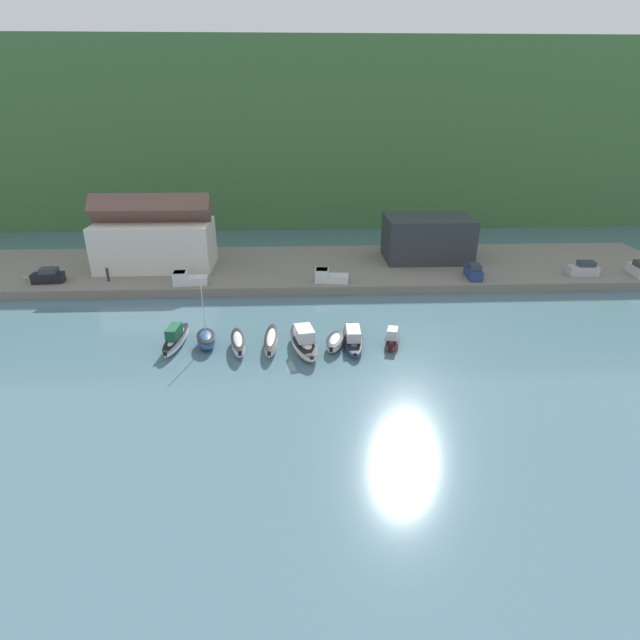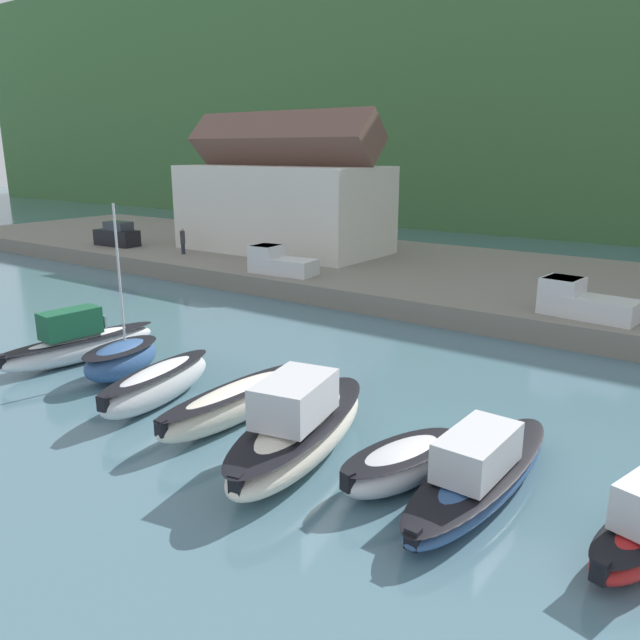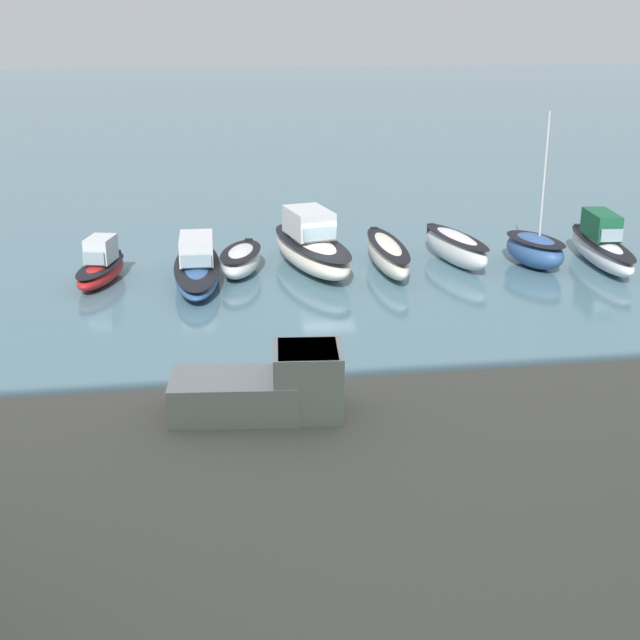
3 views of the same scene
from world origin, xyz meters
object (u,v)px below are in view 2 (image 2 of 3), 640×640
Objects in this scene: moored_boat_2 at (157,384)px; moored_boat_4 at (300,428)px; parked_car_2 at (117,235)px; pickup_truck_0 at (278,262)px; moored_boat_1 at (122,359)px; moored_boat_6 at (480,472)px; person_on_quay at (183,241)px; dog_on_quay at (101,236)px; moored_boat_3 at (235,402)px; pickup_truck_1 at (580,300)px; moored_boat_0 at (79,343)px; moored_boat_5 at (401,464)px.

moored_boat_2 is 7.17m from moored_boat_4.
parked_car_2 is 0.89× the size of pickup_truck_0.
moored_boat_1 is 16.31m from moored_boat_6.
person_on_quay is 2.62× the size of dog_on_quay.
person_on_quay is (-24.26, 19.69, 1.61)m from moored_boat_3.
parked_car_2 is 2.02× the size of person_on_quay.
moored_boat_1 reaches higher than pickup_truck_0.
pickup_truck_1 is (3.82, 18.78, 1.06)m from moored_boat_4.
parked_car_2 reaches higher than moored_boat_0.
person_on_quay reaches higher than moored_boat_4.
moored_boat_0 reaches higher than moored_boat_6.
moored_boat_1 reaches higher than moored_boat_5.
moored_boat_6 is at bearing 5.05° from moored_boat_0.
pickup_truck_1 is at bearing -94.27° from pickup_truck_0.
moored_boat_4 is at bearing -36.37° from person_on_quay.
moored_boat_4 is 1.01× the size of moored_boat_6.
pickup_truck_1 is 43.80m from dog_on_quay.
moored_boat_0 is at bearing -134.36° from parked_car_2.
moored_boat_3 is at bearing -39.07° from person_on_quay.
moored_boat_4 is at bearing -143.79° from pickup_truck_0.
moored_boat_5 is 48.09m from dog_on_quay.
pickup_truck_0 is (-2.02, 17.06, 1.18)m from moored_boat_0.
person_on_quay reaches higher than pickup_truck_0.
person_on_quay is at bearing 131.50° from moored_boat_0.
person_on_quay reaches higher than moored_boat_3.
moored_boat_0 is at bearing 139.90° from pickup_truck_1.
moored_boat_3 is at bearing 155.80° from moored_boat_4.
moored_boat_5 is (10.59, 0.16, -0.16)m from moored_boat_2.
moored_boat_3 is at bearing -81.76° from dog_on_quay.
moored_boat_1 reaches higher than parked_car_2.
pickup_truck_0 is at bearing 151.90° from moored_boat_5.
moored_boat_1 is 0.86× the size of moored_boat_4.
parked_car_2 is at bearing 168.09° from moored_boat_5.
moored_boat_2 is at bearing -164.43° from moored_boat_5.
moored_boat_4 reaches higher than dog_on_quay.
moored_boat_3 is at bearing -1.24° from moored_boat_2.
pickup_truck_1 is 2.29× the size of person_on_quay.
moored_boat_1 is 18.08m from pickup_truck_0.
dog_on_quay is at bearing 137.46° from moored_boat_2.
moored_boat_0 is 32.46m from dog_on_quay.
parked_car_2 is at bearing 80.40° from pickup_truck_0.
moored_boat_1 is 1.53× the size of pickup_truck_1.
dog_on_quay reaches higher than moored_boat_5.
moored_boat_5 is 26.75m from pickup_truck_0.
moored_boat_2 is at bearing -44.36° from person_on_quay.
pickup_truck_1 is at bearing 68.58° from moored_boat_3.
moored_boat_0 is 0.91× the size of moored_boat_6.
moored_boat_6 is 1.76× the size of pickup_truck_1.
moored_boat_0 is 1.81× the size of parked_car_2.
moored_boat_0 is 1.60× the size of pickup_truck_1.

